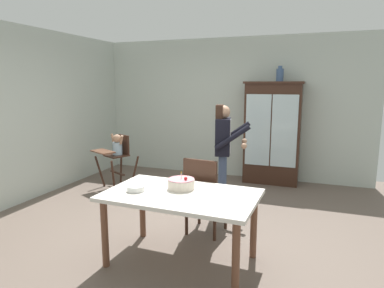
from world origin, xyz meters
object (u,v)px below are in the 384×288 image
object	(u,v)px
birthday_cake	(181,184)
serving_bowl	(136,188)
dining_chair_far_side	(203,191)
high_chair_with_toddler	(117,151)
adult_person	(224,144)
ceramic_vase	(280,75)
dining_table	(181,202)
china_cabinet	(272,133)

from	to	relation	value
birthday_cake	serving_bowl	world-z (taller)	birthday_cake
dining_chair_far_side	high_chair_with_toddler	bearing A→B (deg)	-27.37
high_chair_with_toddler	birthday_cake	distance (m)	2.75
adult_person	dining_chair_far_side	xyz separation A→B (m)	(0.01, -0.94, -0.41)
ceramic_vase	high_chair_with_toddler	world-z (taller)	ceramic_vase
ceramic_vase	birthday_cake	world-z (taller)	ceramic_vase
adult_person	dining_table	xyz separation A→B (m)	(-0.00, -1.62, -0.32)
dining_table	birthday_cake	world-z (taller)	birthday_cake
dining_table	birthday_cake	size ratio (longest dim) A/B	5.53
ceramic_vase	high_chair_with_toddler	bearing A→B (deg)	-155.11
high_chair_with_toddler	adult_person	distance (m)	2.12
china_cabinet	ceramic_vase	xyz separation A→B (m)	(0.09, 0.00, 1.05)
adult_person	dining_table	world-z (taller)	adult_person
ceramic_vase	dining_chair_far_side	xyz separation A→B (m)	(-0.57, -2.56, -1.43)
adult_person	dining_chair_far_side	distance (m)	1.03
china_cabinet	dining_table	bearing A→B (deg)	-98.60
ceramic_vase	birthday_cake	size ratio (longest dim) A/B	0.96
high_chair_with_toddler	dining_chair_far_side	world-z (taller)	dining_chair_far_side
china_cabinet	dining_table	world-z (taller)	china_cabinet
birthday_cake	dining_chair_far_side	distance (m)	0.60
dining_table	dining_chair_far_side	xyz separation A→B (m)	(0.01, 0.68, -0.09)
china_cabinet	high_chair_with_toddler	size ratio (longest dim) A/B	1.96
dining_chair_far_side	ceramic_vase	bearing A→B (deg)	-96.76
serving_bowl	high_chair_with_toddler	bearing A→B (deg)	126.88
adult_person	birthday_cake	world-z (taller)	adult_person
ceramic_vase	adult_person	xyz separation A→B (m)	(-0.58, -1.62, -1.02)
birthday_cake	dining_chair_far_side	world-z (taller)	dining_chair_far_side
adult_person	dining_chair_far_side	world-z (taller)	adult_person
dining_table	dining_chair_far_side	world-z (taller)	dining_chair_far_side
serving_bowl	dining_chair_far_side	world-z (taller)	dining_chair_far_side
high_chair_with_toddler	birthday_cake	size ratio (longest dim) A/B	3.39
adult_person	ceramic_vase	bearing A→B (deg)	-30.62
ceramic_vase	serving_bowl	xyz separation A→B (m)	(-1.04, -3.34, -1.22)
high_chair_with_toddler	adult_person	size ratio (longest dim) A/B	0.62
china_cabinet	ceramic_vase	bearing A→B (deg)	2.32
adult_person	serving_bowl	world-z (taller)	adult_person
adult_person	serving_bowl	xyz separation A→B (m)	(-0.46, -1.72, -0.20)
birthday_cake	adult_person	bearing A→B (deg)	87.92
dining_table	serving_bowl	distance (m)	0.48
birthday_cake	dining_table	bearing A→B (deg)	-69.43
adult_person	serving_bowl	size ratio (longest dim) A/B	8.50
ceramic_vase	dining_table	xyz separation A→B (m)	(-0.58, -3.24, -1.34)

